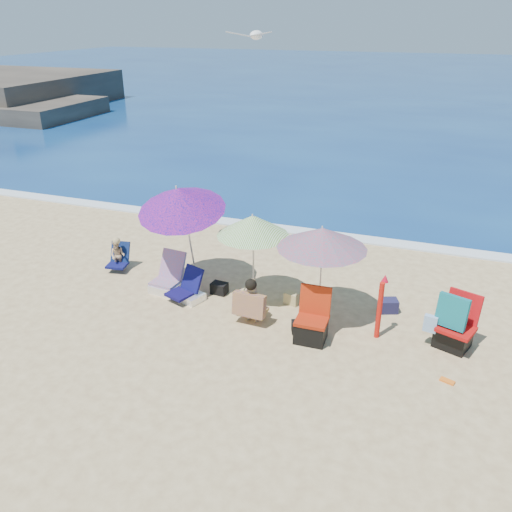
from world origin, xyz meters
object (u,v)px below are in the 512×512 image
(umbrella_striped, at_px, (253,225))
(chair_navy, at_px, (189,292))
(furled_umbrella, at_px, (380,304))
(seagull, at_px, (256,35))
(person_center, at_px, (251,301))
(umbrella_blue, at_px, (180,199))
(camp_chair_right, at_px, (453,328))
(chair_rainbow, at_px, (168,281))
(camp_chair_left, at_px, (312,325))
(umbrella_turquoise, at_px, (322,238))
(person_left, at_px, (118,255))

(umbrella_striped, relative_size, chair_navy, 2.43)
(furled_umbrella, relative_size, seagull, 1.47)
(chair_navy, height_order, person_center, person_center)
(umbrella_blue, xyz_separation_m, camp_chair_right, (5.34, -0.40, -1.60))
(furled_umbrella, xyz_separation_m, chair_rainbow, (-4.40, 0.30, -0.45))
(umbrella_striped, bearing_deg, furled_umbrella, -10.58)
(umbrella_blue, height_order, camp_chair_left, umbrella_blue)
(umbrella_turquoise, xyz_separation_m, umbrella_striped, (-1.40, 0.22, -0.02))
(umbrella_turquoise, height_order, furled_umbrella, umbrella_turquoise)
(furled_umbrella, relative_size, person_center, 1.34)
(umbrella_striped, height_order, seagull, seagull)
(camp_chair_left, xyz_separation_m, person_left, (-4.81, 1.28, 0.07))
(chair_navy, xyz_separation_m, camp_chair_left, (2.69, -0.56, 0.11))
(chair_rainbow, bearing_deg, person_center, -16.13)
(camp_chair_right, distance_m, seagull, 6.19)
(furled_umbrella, bearing_deg, camp_chair_left, -155.85)
(chair_rainbow, relative_size, seagull, 0.96)
(furled_umbrella, relative_size, camp_chair_left, 1.25)
(camp_chair_left, distance_m, person_left, 4.98)
(umbrella_striped, distance_m, camp_chair_right, 4.03)
(person_center, bearing_deg, umbrella_turquoise, 25.95)
(umbrella_blue, xyz_separation_m, seagull, (1.32, 0.74, 2.97))
(umbrella_turquoise, height_order, camp_chair_right, umbrella_turquoise)
(umbrella_blue, height_order, seagull, seagull)
(chair_rainbow, height_order, person_center, person_center)
(seagull, bearing_deg, person_left, -171.85)
(chair_rainbow, xyz_separation_m, camp_chair_left, (3.30, -0.80, 0.08))
(furled_umbrella, distance_m, person_left, 5.97)
(umbrella_blue, bearing_deg, chair_rainbow, -148.05)
(chair_rainbow, height_order, camp_chair_right, camp_chair_right)
(camp_chair_right, distance_m, person_center, 3.59)
(umbrella_blue, distance_m, person_left, 2.46)
(umbrella_striped, height_order, chair_navy, umbrella_striped)
(chair_navy, xyz_separation_m, seagull, (1.02, 1.17, 4.78))
(chair_navy, bearing_deg, umbrella_turquoise, 4.11)
(person_center, distance_m, seagull, 4.79)
(person_center, xyz_separation_m, seagull, (-0.46, 1.54, 4.51))
(chair_rainbow, xyz_separation_m, person_center, (2.09, -0.60, 0.23))
(umbrella_striped, xyz_separation_m, umbrella_blue, (-1.53, 0.02, 0.34))
(chair_navy, relative_size, person_left, 0.98)
(person_center, bearing_deg, chair_navy, 165.88)
(umbrella_blue, height_order, chair_rainbow, umbrella_blue)
(umbrella_turquoise, bearing_deg, furled_umbrella, -12.69)
(furled_umbrella, xyz_separation_m, camp_chair_right, (1.25, 0.10, -0.29))
(chair_navy, bearing_deg, chair_rainbow, 159.13)
(camp_chair_left, xyz_separation_m, camp_chair_right, (2.35, 0.60, 0.09))
(furled_umbrella, height_order, camp_chair_right, furled_umbrella)
(umbrella_striped, relative_size, camp_chair_left, 1.94)
(umbrella_striped, relative_size, person_center, 2.07)
(umbrella_striped, height_order, umbrella_blue, umbrella_blue)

